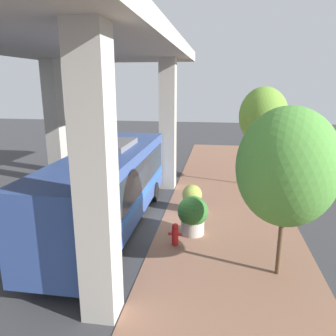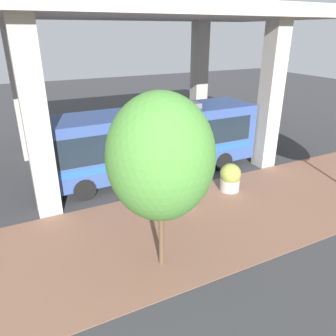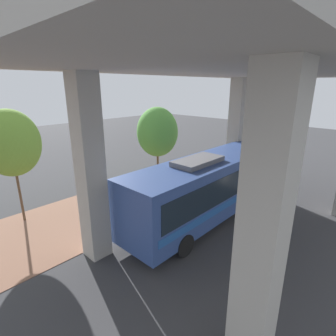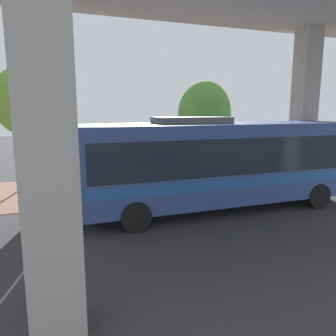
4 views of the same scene
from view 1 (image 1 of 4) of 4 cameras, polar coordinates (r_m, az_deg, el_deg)
ground_plane at (r=14.62m, az=-1.59°, el=-10.20°), size 80.00×80.00×0.00m
sidewalk_strip at (r=14.42m, az=10.43°, el=-10.78°), size 6.00×40.00×0.02m
overpass at (r=14.58m, az=-18.24°, el=17.54°), size 9.40×19.41×8.09m
bus at (r=14.15m, az=-10.20°, el=-2.84°), size 2.78×10.93×3.59m
fire_hydrant at (r=12.92m, az=1.24°, el=-11.45°), size 0.53×0.26×0.91m
planter_front at (r=16.16m, az=4.20°, el=-5.25°), size 0.97×0.97×1.33m
planter_middle at (r=13.70m, az=4.33°, el=-8.12°), size 1.27×1.27×1.64m
street_tree_near at (r=10.57m, az=20.04°, el=0.12°), size 3.09×3.09×5.51m
street_tree_far at (r=20.09m, az=16.25°, el=8.69°), size 2.80×2.80×5.95m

